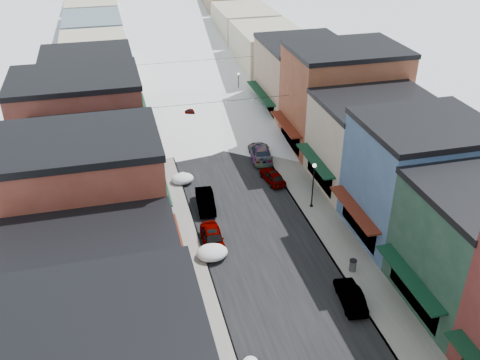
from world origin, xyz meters
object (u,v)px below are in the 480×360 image
car_silver_sedan (213,238)px  trash_can (353,265)px  car_green_sedan (350,296)px  car_dark_hatch (206,201)px  streetlamp_near (313,180)px

car_silver_sedan → trash_can: bearing=-30.2°
car_green_sedan → car_dark_hatch: bearing=-56.4°
trash_can → streetlamp_near: (0.24, 9.68, 2.37)m
streetlamp_near → car_silver_sedan: bearing=-161.1°
car_green_sedan → streetlamp_near: streetlamp_near is taller
car_silver_sedan → streetlamp_near: streetlamp_near is taller
car_dark_hatch → car_green_sedan: 17.25m
car_dark_hatch → car_silver_sedan: bearing=-91.1°
car_silver_sedan → car_dark_hatch: car_silver_sedan is taller
car_dark_hatch → car_green_sedan: (7.80, -15.39, -0.06)m
trash_can → streetlamp_near: size_ratio=0.22×
car_dark_hatch → trash_can: (9.46, -12.15, -0.07)m
car_silver_sedan → car_dark_hatch: (0.55, 5.99, -0.02)m
streetlamp_near → trash_can: bearing=-91.4°
car_silver_sedan → car_green_sedan: bearing=-47.0°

